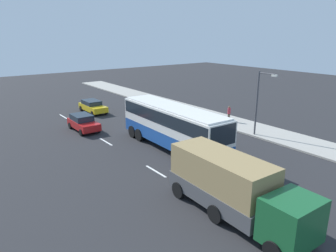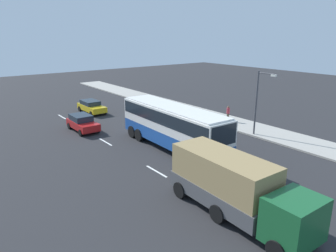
# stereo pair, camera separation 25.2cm
# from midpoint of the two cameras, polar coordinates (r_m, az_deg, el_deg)

# --- Properties ---
(ground_plane) EXTENTS (120.00, 120.00, 0.00)m
(ground_plane) POSITION_cam_midpoint_polar(r_m,az_deg,el_deg) (25.38, 2.44, -4.89)
(ground_plane) COLOR #28282B
(sidewalk_curb) EXTENTS (80.00, 4.00, 0.15)m
(sidewalk_curb) POSITION_cam_midpoint_polar(r_m,az_deg,el_deg) (32.31, 16.32, -0.70)
(sidewalk_curb) COLOR #A8A399
(sidewalk_curb) RESTS_ON ground_plane
(lane_centreline) EXTENTS (41.61, 0.16, 0.01)m
(lane_centreline) POSITION_cam_midpoint_polar(r_m,az_deg,el_deg) (21.19, 0.04, -9.35)
(lane_centreline) COLOR white
(lane_centreline) RESTS_ON ground_plane
(coach_bus) EXTENTS (11.60, 3.03, 3.62)m
(coach_bus) POSITION_cam_midpoint_polar(r_m,az_deg,el_deg) (25.56, 1.12, 0.57)
(coach_bus) COLOR #1E4C9E
(coach_bus) RESTS_ON ground_plane
(cargo_truck) EXTENTS (8.46, 2.84, 3.13)m
(cargo_truck) POSITION_cam_midpoint_polar(r_m,az_deg,el_deg) (16.78, 12.19, -10.66)
(cargo_truck) COLOR #19592D
(cargo_truck) RESTS_ON ground_plane
(car_yellow_taxi) EXTENTS (4.65, 1.96, 1.46)m
(car_yellow_taxi) POSITION_cam_midpoint_polar(r_m,az_deg,el_deg) (39.18, -13.38, 3.54)
(car_yellow_taxi) COLOR gold
(car_yellow_taxi) RESTS_ON ground_plane
(car_red_compact) EXTENTS (4.22, 1.96, 1.55)m
(car_red_compact) POSITION_cam_midpoint_polar(r_m,az_deg,el_deg) (32.04, -14.97, 0.65)
(car_red_compact) COLOR #B21919
(car_red_compact) RESTS_ON ground_plane
(pedestrian_near_curb) EXTENTS (0.32, 0.32, 1.66)m
(pedestrian_near_curb) POSITION_cam_midpoint_polar(r_m,az_deg,el_deg) (34.29, 11.26, 2.42)
(pedestrian_near_curb) COLOR brown
(pedestrian_near_curb) RESTS_ON sidewalk_curb
(street_lamp) EXTENTS (1.92, 0.24, 5.91)m
(street_lamp) POSITION_cam_midpoint_polar(r_m,az_deg,el_deg) (29.63, 16.53, 4.85)
(street_lamp) COLOR #47474C
(street_lamp) RESTS_ON sidewalk_curb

